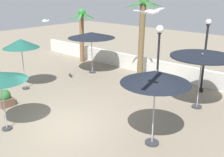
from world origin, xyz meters
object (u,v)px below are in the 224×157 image
at_px(patio_umbrella_0, 91,35).
at_px(lamp_post_2, 159,50).
at_px(palm_tree_0, 82,29).
at_px(planter, 5,99).
at_px(patio_umbrella_3, 156,77).
at_px(seagull_0, 151,12).
at_px(patio_umbrella_4, 0,77).
at_px(patio_umbrella_1, 21,44).
at_px(patio_umbrella_2, 202,59).
at_px(lamp_post_0, 205,54).
at_px(seagull_1, 45,21).
at_px(palm_tree_1, 142,31).

xyz_separation_m(patio_umbrella_0, lamp_post_2, (5.42, -0.28, -0.14)).
height_order(palm_tree_0, planter, palm_tree_0).
height_order(patio_umbrella_3, seagull_0, seagull_0).
xyz_separation_m(patio_umbrella_4, lamp_post_2, (2.42, 7.61, 0.17)).
bearing_deg(patio_umbrella_4, planter, 153.83).
height_order(patio_umbrella_1, patio_umbrella_2, patio_umbrella_1).
distance_m(lamp_post_0, lamp_post_2, 2.59).
bearing_deg(patio_umbrella_1, patio_umbrella_2, 26.12).
height_order(patio_umbrella_0, seagull_1, seagull_1).
distance_m(palm_tree_0, palm_tree_1, 6.59).
distance_m(patio_umbrella_4, lamp_post_2, 7.98).
bearing_deg(patio_umbrella_0, patio_umbrella_3, -30.50).
distance_m(patio_umbrella_0, patio_umbrella_3, 9.41).
distance_m(patio_umbrella_2, patio_umbrella_4, 8.83).
bearing_deg(patio_umbrella_0, patio_umbrella_2, -4.23).
height_order(palm_tree_1, seagull_0, palm_tree_1).
bearing_deg(patio_umbrella_2, planter, -139.53).
distance_m(patio_umbrella_4, palm_tree_0, 10.98).
distance_m(patio_umbrella_1, seagull_1, 2.09).
distance_m(seagull_1, planter, 4.46).
bearing_deg(palm_tree_0, palm_tree_1, -9.82).
bearing_deg(lamp_post_0, seagull_1, -138.28).
xyz_separation_m(patio_umbrella_4, seagull_1, (-2.16, 3.77, 1.65)).
xyz_separation_m(patio_umbrella_3, palm_tree_0, (-10.75, 6.30, -0.04)).
bearing_deg(patio_umbrella_1, palm_tree_0, 107.48).
relative_size(patio_umbrella_1, patio_umbrella_3, 1.02).
distance_m(lamp_post_0, planter, 10.72).
bearing_deg(seagull_0, palm_tree_1, 126.35).
xyz_separation_m(patio_umbrella_1, palm_tree_0, (-2.00, 6.34, -0.07)).
xyz_separation_m(patio_umbrella_2, patio_umbrella_3, (0.14, -4.19, 0.16)).
bearing_deg(planter, patio_umbrella_0, 96.11).
xyz_separation_m(patio_umbrella_3, patio_umbrella_4, (-5.10, -3.11, -0.33)).
distance_m(lamp_post_0, seagull_1, 8.71).
bearing_deg(lamp_post_0, palm_tree_1, -161.24).
distance_m(palm_tree_1, lamp_post_2, 1.89).
distance_m(patio_umbrella_1, patio_umbrella_2, 9.59).
distance_m(patio_umbrella_1, lamp_post_0, 10.13).
bearing_deg(patio_umbrella_0, lamp_post_2, -2.99).
bearing_deg(palm_tree_1, palm_tree_0, 170.18).
xyz_separation_m(palm_tree_1, lamp_post_0, (3.39, 1.15, -1.01)).
bearing_deg(patio_umbrella_2, palm_tree_1, 166.46).
height_order(patio_umbrella_4, lamp_post_0, lamp_post_0).
distance_m(patio_umbrella_0, seagull_0, 11.73).
xyz_separation_m(palm_tree_0, lamp_post_2, (8.06, -1.81, -0.11)).
bearing_deg(seagull_0, lamp_post_0, 103.16).
height_order(patio_umbrella_1, lamp_post_2, lamp_post_2).
relative_size(palm_tree_1, seagull_0, 3.88).
distance_m(patio_umbrella_4, palm_tree_1, 8.39).
bearing_deg(lamp_post_2, patio_umbrella_3, -59.12).
relative_size(patio_umbrella_0, seagull_1, 3.72).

